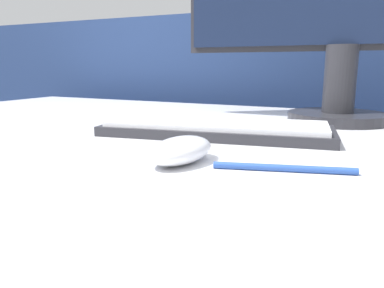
# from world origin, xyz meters

# --- Properties ---
(partition_panel) EXTENTS (5.00, 0.03, 1.02)m
(partition_panel) POSITION_xyz_m (0.00, 0.70, 0.51)
(partition_panel) COLOR navy
(partition_panel) RESTS_ON ground_plane
(computer_mouse_near) EXTENTS (0.07, 0.11, 0.03)m
(computer_mouse_near) POSITION_xyz_m (-0.07, -0.09, 0.75)
(computer_mouse_near) COLOR white
(computer_mouse_near) RESTS_ON desk
(keyboard) EXTENTS (0.40, 0.19, 0.02)m
(keyboard) POSITION_xyz_m (-0.10, 0.10, 0.74)
(keyboard) COLOR #28282D
(keyboard) RESTS_ON desk
(pen) EXTENTS (0.15, 0.05, 0.01)m
(pen) POSITION_xyz_m (0.05, -0.07, 0.74)
(pen) COLOR #284C9E
(pen) RESTS_ON desk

